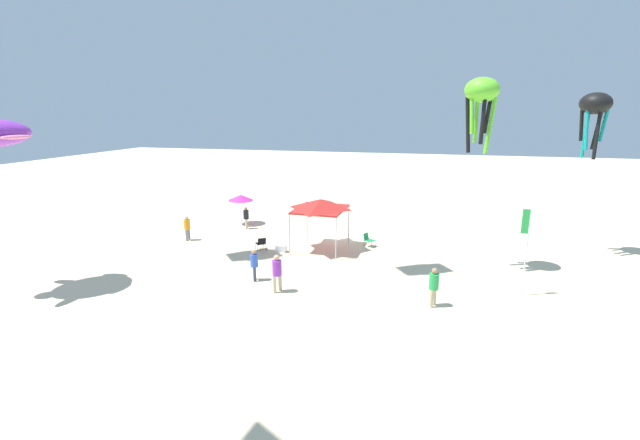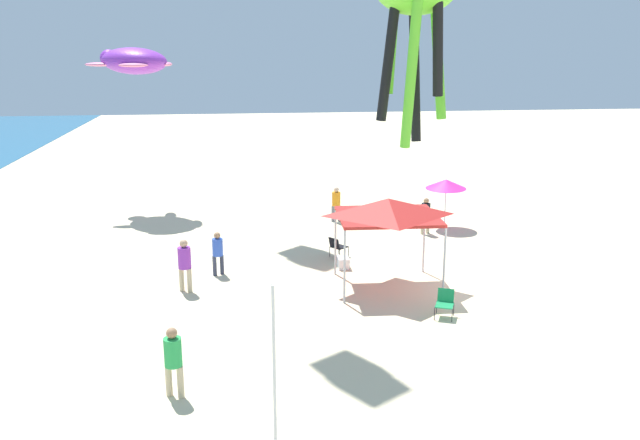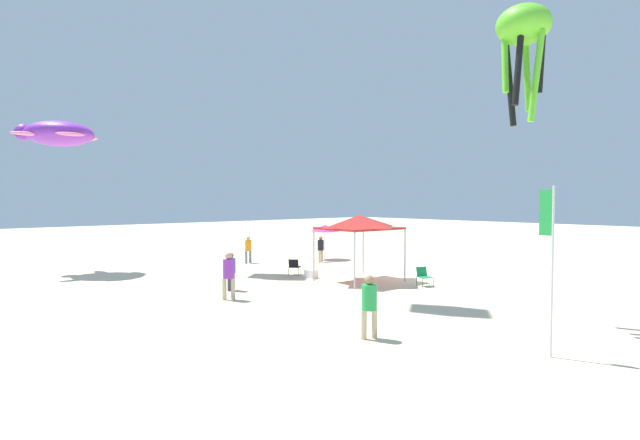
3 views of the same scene
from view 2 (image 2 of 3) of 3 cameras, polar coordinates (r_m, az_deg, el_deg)
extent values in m
cube|color=beige|center=(23.14, 12.78, -6.01)|extent=(120.00, 120.00, 0.10)
cylinder|color=#B7B7BC|center=(21.75, 10.52, -3.73)|extent=(0.07, 0.07, 2.41)
cylinder|color=#B7B7BC|center=(24.31, 8.85, -1.68)|extent=(0.07, 0.07, 2.41)
cylinder|color=#B7B7BC|center=(21.15, 2.10, -4.02)|extent=(0.07, 0.07, 2.41)
cylinder|color=#B7B7BC|center=(23.78, 1.32, -1.88)|extent=(0.07, 0.07, 2.41)
cube|color=red|center=(22.34, 5.79, 0.30)|extent=(2.97, 3.38, 0.10)
pyramid|color=red|center=(22.26, 5.81, 1.13)|extent=(2.91, 3.32, 0.56)
cylinder|color=silver|center=(30.44, 10.60, 1.38)|extent=(0.11, 0.09, 2.19)
cone|color=#E02D9E|center=(30.21, 10.67, 3.04)|extent=(1.81, 1.81, 0.49)
cylinder|color=black|center=(26.04, 2.45, -2.71)|extent=(0.02, 0.02, 0.40)
cylinder|color=black|center=(26.37, 1.61, -2.48)|extent=(0.02, 0.02, 0.40)
cylinder|color=black|center=(25.67, 1.68, -2.96)|extent=(0.02, 0.02, 0.40)
cylinder|color=black|center=(26.01, 0.83, -2.72)|extent=(0.02, 0.02, 0.40)
cube|color=black|center=(25.96, 1.65, -2.30)|extent=(0.73, 0.73, 0.03)
cube|color=black|center=(25.70, 1.21, -1.98)|extent=(0.47, 0.41, 0.41)
cylinder|color=black|center=(20.51, 9.71, -7.86)|extent=(0.02, 0.02, 0.40)
cylinder|color=black|center=(20.46, 11.17, -7.98)|extent=(0.02, 0.02, 0.40)
cylinder|color=black|center=(20.99, 9.88, -7.33)|extent=(0.02, 0.02, 0.40)
cylinder|color=black|center=(20.94, 11.30, -7.45)|extent=(0.02, 0.02, 0.40)
cube|color=#198C4C|center=(20.65, 10.54, -7.14)|extent=(0.68, 0.68, 0.03)
cube|color=#198C4C|center=(20.84, 10.65, -6.31)|extent=(0.31, 0.51, 0.41)
cube|color=white|center=(24.77, 1.98, -3.68)|extent=(0.60, 0.40, 0.36)
cube|color=white|center=(24.70, 1.99, -3.24)|extent=(0.62, 0.41, 0.04)
cylinder|color=silver|center=(12.13, -3.87, -14.70)|extent=(0.06, 0.06, 4.11)
cube|color=green|center=(11.67, -4.04, -8.25)|extent=(0.30, 0.02, 1.10)
cylinder|color=slate|center=(31.09, 1.11, 0.54)|extent=(0.15, 0.15, 0.75)
cylinder|color=slate|center=(31.14, 1.64, 0.56)|extent=(0.15, 0.15, 0.75)
cylinder|color=orange|center=(30.95, 1.39, 1.80)|extent=(0.39, 0.39, 0.65)
sphere|color=beige|center=(30.85, 1.39, 2.61)|extent=(0.24, 0.24, 0.24)
cylinder|color=#C6B28C|center=(29.38, 8.71, -0.50)|extent=(0.14, 0.14, 0.73)
cylinder|color=#C6B28C|center=(29.53, 9.17, -0.44)|extent=(0.14, 0.14, 0.73)
cylinder|color=black|center=(29.29, 8.99, 0.81)|extent=(0.38, 0.38, 0.63)
sphere|color=#A87A56|center=(29.19, 9.02, 1.63)|extent=(0.24, 0.24, 0.24)
cylinder|color=#C6B28C|center=(22.90, -11.69, -4.94)|extent=(0.16, 0.16, 0.82)
cylinder|color=#C6B28C|center=(22.72, -11.04, -5.07)|extent=(0.16, 0.16, 0.82)
cylinder|color=purple|center=(22.56, -11.46, -3.17)|extent=(0.43, 0.43, 0.72)
sphere|color=tan|center=(22.42, -11.53, -1.97)|extent=(0.27, 0.27, 0.27)
cylinder|color=#C6B28C|center=(16.36, -11.78, -13.34)|extent=(0.15, 0.15, 0.79)
cylinder|color=#C6B28C|center=(16.50, -12.74, -13.13)|extent=(0.15, 0.15, 0.79)
cylinder|color=green|center=(16.10, -12.40, -10.91)|extent=(0.41, 0.41, 0.69)
sphere|color=#A87A56|center=(15.90, -12.50, -9.37)|extent=(0.26, 0.26, 0.26)
cylinder|color=#33384C|center=(24.19, -8.95, -3.87)|extent=(0.14, 0.14, 0.72)
cylinder|color=#33384C|center=(24.30, -8.34, -3.76)|extent=(0.14, 0.14, 0.72)
cylinder|color=blue|center=(24.04, -8.71, -2.29)|extent=(0.38, 0.38, 0.63)
sphere|color=#A87A56|center=(23.92, -8.75, -1.31)|extent=(0.23, 0.23, 0.23)
ellipsoid|color=purple|center=(33.82, -15.52, 12.90)|extent=(4.42, 4.44, 1.43)
sphere|color=purple|center=(35.37, -17.50, 12.98)|extent=(0.87, 0.87, 0.87)
ellipsoid|color=pink|center=(33.86, -18.25, 12.46)|extent=(0.64, 1.39, 0.19)
ellipsoid|color=pink|center=(35.36, -14.84, 12.77)|extent=(1.40, 0.67, 0.19)
ellipsoid|color=pink|center=(32.31, -15.60, 12.57)|extent=(0.64, 1.39, 0.19)
ellipsoid|color=pink|center=(33.53, -12.92, 12.80)|extent=(1.40, 0.67, 0.19)
cylinder|color=#66D82D|center=(13.46, 6.08, 14.28)|extent=(0.32, 0.30, 1.74)
cylinder|color=black|center=(12.95, 5.81, 13.21)|extent=(0.23, 0.40, 2.21)
cylinder|color=#66D82D|center=(12.66, 7.75, 12.04)|extent=(0.44, 0.28, 2.68)
cylinder|color=black|center=(12.88, 9.99, 14.13)|extent=(0.32, 0.30, 1.74)
cylinder|color=#66D82D|center=(13.41, 10.02, 13.12)|extent=(0.23, 0.40, 2.21)
cylinder|color=black|center=(13.70, 8.07, 12.23)|extent=(0.44, 0.28, 2.68)
camera|label=1|loc=(24.37, -60.06, 7.75)|focal=24.06mm
camera|label=3|loc=(13.21, -65.53, -13.17)|focal=26.72mm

